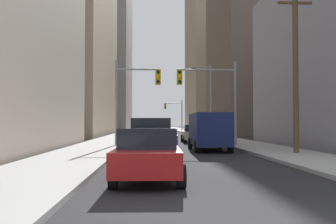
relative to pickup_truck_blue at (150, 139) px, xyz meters
name	(u,v)px	position (x,y,z in m)	size (l,w,h in m)	color
sidewalk_left	(127,134)	(-3.56, 38.90, -0.86)	(3.59, 160.00, 0.15)	#9E9E99
sidewalk_right	(198,134)	(7.13, 38.90, -0.86)	(3.59, 160.00, 0.15)	#9E9E99
pickup_truck_blue	(150,139)	(0.00, 0.00, 0.00)	(2.20, 5.42, 1.90)	navy
cargo_van_navy	(209,129)	(3.53, 5.62, 0.35)	(2.16, 5.25, 2.26)	#141E4C
sedan_red	(148,154)	(-0.07, -5.84, -0.16)	(1.95, 4.24, 1.52)	maroon
sedan_black	(153,136)	(0.14, 9.41, -0.16)	(1.95, 4.21, 1.52)	black
sedan_beige	(193,133)	(3.70, 15.08, -0.16)	(1.95, 4.25, 1.52)	#C6B793
sedan_silver	(150,130)	(-0.09, 33.51, -0.16)	(1.95, 4.22, 1.52)	#B7BABF
traffic_signal_near_left	(135,89)	(-1.05, 8.91, 3.08)	(3.16, 0.44, 6.00)	gray
traffic_signal_near_right	(210,89)	(4.13, 8.91, 3.13)	(4.21, 0.44, 6.00)	gray
traffic_signal_far_right	(174,111)	(4.48, 52.94, 3.09)	(3.47, 0.44, 6.00)	gray
utility_pole_right	(295,60)	(7.49, 2.04, 4.00)	(2.20, 0.28, 9.32)	brown
street_lamp_right	(208,95)	(5.73, 20.16, 3.57)	(2.05, 0.32, 7.50)	gray
building_left_mid_office	(48,12)	(-14.40, 35.28, 16.33)	(16.78, 26.62, 34.53)	tan
building_left_far_tower	(97,40)	(-14.13, 80.78, 22.69)	(17.08, 28.15, 47.25)	gray
building_right_mid_block	(274,56)	(19.47, 40.32, 11.25)	(18.33, 21.32, 24.38)	#66564C
building_right_far_highrise	(226,42)	(19.67, 77.45, 21.69)	(19.29, 26.60, 45.24)	tan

